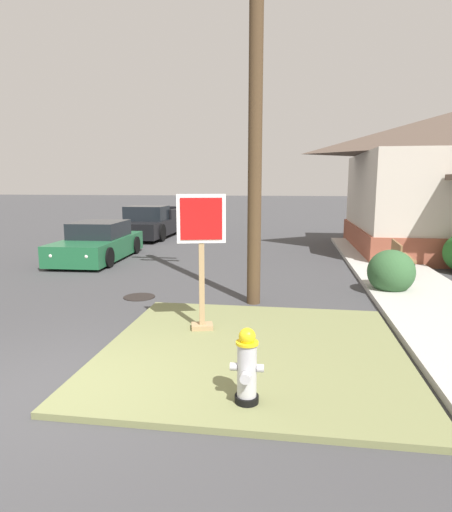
{
  "coord_description": "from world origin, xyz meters",
  "views": [
    {
      "loc": [
        2.79,
        -4.51,
        2.54
      ],
      "look_at": [
        1.68,
        2.94,
        1.26
      ],
      "focal_mm": 30.46,
      "sensor_mm": 36.0,
      "label": 1
    }
  ],
  "objects": [
    {
      "name": "ground_plane",
      "position": [
        0.0,
        0.0,
        0.0
      ],
      "size": [
        160.0,
        160.0,
        0.0
      ],
      "primitive_type": "plane",
      "color": "#3D3D3F"
    },
    {
      "name": "grass_corner_patch",
      "position": [
        2.28,
        1.7,
        0.04
      ],
      "size": [
        4.45,
        4.44,
        0.08
      ],
      "primitive_type": "cube",
      "color": "olive",
      "rests_on": "ground"
    },
    {
      "name": "sidewalk_strip",
      "position": [
        5.7,
        6.14,
        0.06
      ],
      "size": [
        2.2,
        17.78,
        0.12
      ],
      "primitive_type": "cube",
      "color": "#B2AFA8",
      "rests_on": "ground"
    },
    {
      "name": "fire_hydrant",
      "position": [
        2.35,
        0.05,
        0.49
      ],
      "size": [
        0.38,
        0.34,
        0.88
      ],
      "color": "black",
      "rests_on": "grass_corner_patch"
    },
    {
      "name": "stop_sign",
      "position": [
        1.35,
        2.43,
        1.23
      ],
      "size": [
        0.78,
        0.36,
        2.28
      ],
      "color": "#A3845B",
      "rests_on": "grass_corner_patch"
    },
    {
      "name": "manhole_cover",
      "position": [
        -0.52,
        4.53,
        0.01
      ],
      "size": [
        0.7,
        0.7,
        0.02
      ],
      "primitive_type": "cylinder",
      "color": "black",
      "rests_on": "ground"
    },
    {
      "name": "parked_sedan_green",
      "position": [
        -3.52,
        9.02,
        0.54
      ],
      "size": [
        2.03,
        4.37,
        1.25
      ],
      "color": "#1E6038",
      "rests_on": "ground"
    },
    {
      "name": "pickup_truck_black",
      "position": [
        -3.67,
        15.2,
        0.62
      ],
      "size": [
        2.17,
        5.62,
        1.48
      ],
      "color": "black",
      "rests_on": "ground"
    },
    {
      "name": "street_bench",
      "position": [
        5.74,
        7.48,
        0.58
      ],
      "size": [
        0.5,
        1.47,
        0.85
      ],
      "color": "brown",
      "rests_on": "sidewalk_strip"
    },
    {
      "name": "utility_pole",
      "position": [
        2.05,
        4.44,
        4.44
      ],
      "size": [
        1.54,
        0.28,
        8.51
      ],
      "color": "#4C3823",
      "rests_on": "ground"
    },
    {
      "name": "shrub_by_curb",
      "position": [
        5.11,
        5.7,
        0.51
      ],
      "size": [
        1.06,
        1.06,
        1.02
      ],
      "primitive_type": "ellipsoid",
      "color": "#315A32",
      "rests_on": "ground"
    }
  ]
}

